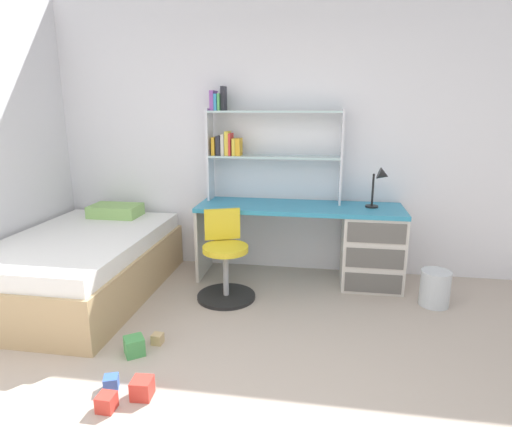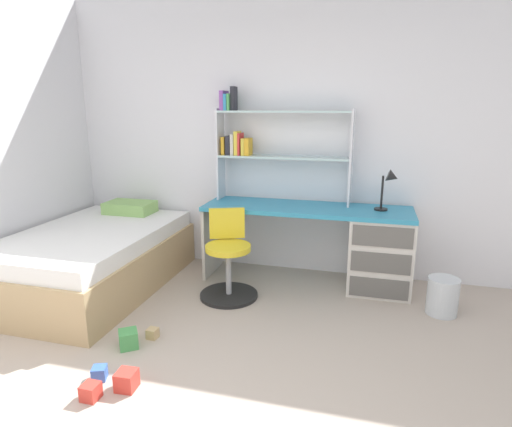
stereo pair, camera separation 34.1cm
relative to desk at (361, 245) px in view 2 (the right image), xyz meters
The scene contains 12 objects.
room_shell 2.40m from the desk, 150.09° to the right, with size 5.88×6.44×2.75m.
desk is the anchor object (origin of this frame).
bookshelf_hutch 1.36m from the desk, 169.92° to the left, with size 1.31×0.22×1.11m.
desk_lamp 0.63m from the desk, ahead, with size 0.20×0.17×0.38m.
swivel_chair 1.24m from the desk, 155.90° to the right, with size 0.52×0.52×0.78m.
bed_platform 2.51m from the desk, 165.05° to the right, with size 1.24×1.89×0.68m.
waste_bin 0.83m from the desk, 29.37° to the right, with size 0.25×0.25×0.31m, color silver.
toy_block_blue_0 2.45m from the desk, 128.85° to the right, with size 0.08×0.08×0.08m, color #3860B7.
toy_block_green_1 2.19m from the desk, 135.55° to the right, with size 0.13×0.13×0.13m, color #479E51.
toy_block_red_2 2.35m from the desk, 124.08° to the right, with size 0.12×0.12×0.12m, color red.
toy_block_natural_4 2.01m from the desk, 136.67° to the right, with size 0.07×0.07×0.07m, color tan.
toy_block_red_5 2.55m from the desk, 125.22° to the right, with size 0.10×0.10×0.10m, color red.
Camera 2 is at (0.65, -1.47, 1.66)m, focal length 29.79 mm.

